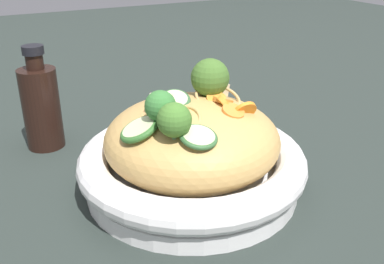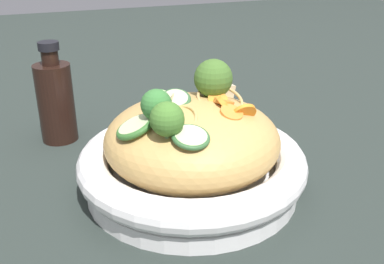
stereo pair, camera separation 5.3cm
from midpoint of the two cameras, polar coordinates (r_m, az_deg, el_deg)
name	(u,v)px [view 2 (the right image)]	position (r m, az deg, el deg)	size (l,w,h in m)	color
ground_plane	(192,188)	(0.57, 2.70, -7.29)	(3.00, 3.00, 0.00)	#262F2B
serving_bowl	(192,167)	(0.55, 2.76, -4.60)	(0.28, 0.28, 0.06)	white
noodle_heap	(192,139)	(0.53, 2.85, -0.98)	(0.21, 0.21, 0.10)	tan
broccoli_florets	(192,94)	(0.51, 2.98, 4.91)	(0.13, 0.14, 0.07)	#8DB26E
carrot_coins	(229,107)	(0.52, 7.81, 3.18)	(0.07, 0.05, 0.03)	orange
zucchini_slices	(163,118)	(0.49, -0.67, 1.83)	(0.13, 0.11, 0.04)	#C4E197
chicken_chunks	(195,96)	(0.55, 3.21, 4.66)	(0.08, 0.13, 0.04)	beige
soy_sauce_bottle	(56,100)	(0.70, -15.21, 3.97)	(0.06, 0.06, 0.16)	black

